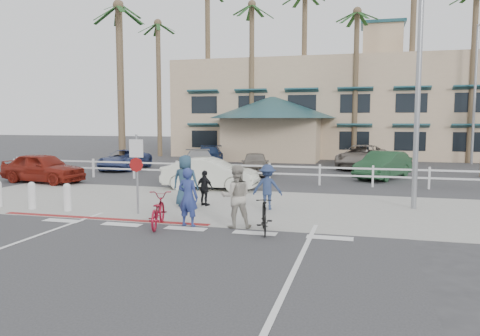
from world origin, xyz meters
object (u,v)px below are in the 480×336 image
(bike_red, at_px, (158,210))
(car_white_sedan, at_px, (210,174))
(car_red_compact, at_px, (43,168))
(bike_black, at_px, (264,216))
(sign_post, at_px, (137,170))

(bike_red, xyz_separation_m, car_white_sedan, (-0.90, 7.37, 0.22))
(car_white_sedan, xyz_separation_m, car_red_compact, (-8.64, -0.01, 0.03))
(bike_black, xyz_separation_m, car_red_compact, (-12.64, 7.28, 0.27))
(car_white_sedan, height_order, car_red_compact, car_red_compact)
(sign_post, bearing_deg, car_white_sedan, 84.79)
(car_white_sedan, distance_m, car_red_compact, 8.64)
(bike_red, distance_m, car_white_sedan, 7.43)
(bike_red, height_order, car_white_sedan, car_white_sedan)
(car_red_compact, bearing_deg, bike_black, -112.45)
(bike_black, height_order, car_red_compact, car_red_compact)
(car_red_compact, bearing_deg, sign_post, -118.10)
(bike_black, bearing_deg, car_red_compact, -44.50)
(bike_red, relative_size, bike_black, 1.20)
(sign_post, bearing_deg, bike_red, -47.38)
(bike_black, xyz_separation_m, car_white_sedan, (-4.00, 7.29, 0.24))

